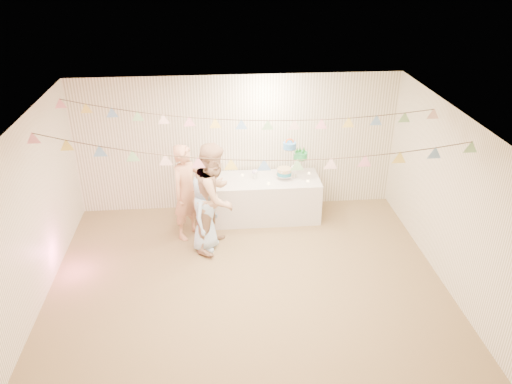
{
  "coord_description": "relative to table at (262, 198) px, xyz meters",
  "views": [
    {
      "loc": [
        -0.41,
        -6.19,
        4.76
      ],
      "look_at": [
        0.2,
        0.8,
        1.15
      ],
      "focal_mm": 35.0,
      "sensor_mm": 36.0,
      "label": 1
    }
  ],
  "objects": [
    {
      "name": "cake_stand",
      "position": [
        0.55,
        0.05,
        0.71
      ],
      "size": [
        0.64,
        0.37,
        0.71
      ],
      "primitive_type": null,
      "color": "silver",
      "rests_on": "table"
    },
    {
      "name": "tealight_2",
      "position": [
        0.1,
        -0.22,
        0.41
      ],
      "size": [
        0.04,
        0.04,
        0.03
      ],
      "primitive_type": "cylinder",
      "color": "#FFD88C",
      "rests_on": "table"
    },
    {
      "name": "right_wall",
      "position": [
        2.59,
        -2.0,
        0.9
      ],
      "size": [
        5.0,
        5.0,
        0.0
      ],
      "primitive_type": "plane",
      "color": "white",
      "rests_on": "ground"
    },
    {
      "name": "left_wall",
      "position": [
        -3.41,
        -2.0,
        0.9
      ],
      "size": [
        5.0,
        5.0,
        0.0
      ],
      "primitive_type": "plane",
      "color": "white",
      "rests_on": "ground"
    },
    {
      "name": "tealight_0",
      "position": [
        -0.8,
        -0.15,
        0.41
      ],
      "size": [
        0.04,
        0.04,
        0.03
      ],
      "primitive_type": "cylinder",
      "color": "#FFD88C",
      "rests_on": "table"
    },
    {
      "name": "floor",
      "position": [
        -0.41,
        -2.0,
        -0.4
      ],
      "size": [
        6.0,
        6.0,
        0.0
      ],
      "primitive_type": "plane",
      "color": "olive",
      "rests_on": "ground"
    },
    {
      "name": "person_child",
      "position": [
        -1.05,
        -0.95,
        0.28
      ],
      "size": [
        0.63,
        0.77,
        1.36
      ],
      "primitive_type": "imported",
      "rotation": [
        0.0,
        0.0,
        1.22
      ],
      "color": "#AFD1F8",
      "rests_on": "floor"
    },
    {
      "name": "cake_bottom",
      "position": [
        0.4,
        -0.01,
        0.44
      ],
      "size": [
        0.31,
        0.31,
        0.15
      ],
      "primitive_type": null,
      "color": "teal",
      "rests_on": "cake_stand"
    },
    {
      "name": "back_wall",
      "position": [
        -0.41,
        0.5,
        0.9
      ],
      "size": [
        6.0,
        6.0,
        0.0
      ],
      "primitive_type": "plane",
      "color": "white",
      "rests_on": "ground"
    },
    {
      "name": "cake_top_tier",
      "position": [
        0.49,
        0.02,
        0.98
      ],
      "size": [
        0.25,
        0.25,
        0.19
      ],
      "primitive_type": null,
      "color": "#3D7FC2",
      "rests_on": "cake_stand"
    },
    {
      "name": "tealight_5",
      "position": [
        0.9,
        0.15,
        0.41
      ],
      "size": [
        0.04,
        0.04,
        0.03
      ],
      "primitive_type": "cylinder",
      "color": "#FFD88C",
      "rests_on": "table"
    },
    {
      "name": "person_adult_a",
      "position": [
        -1.34,
        -0.54,
        0.46
      ],
      "size": [
        0.72,
        0.74,
        1.72
      ],
      "primitive_type": "imported",
      "rotation": [
        0.0,
        0.0,
        0.87
      ],
      "color": "tan",
      "rests_on": "floor"
    },
    {
      "name": "person_adult_b",
      "position": [
        -0.87,
        -0.91,
        0.54
      ],
      "size": [
        0.99,
        1.11,
        1.88
      ],
      "primitive_type": "imported",
      "rotation": [
        0.0,
        0.0,
        1.21
      ],
      "color": "tan",
      "rests_on": "floor"
    },
    {
      "name": "ceiling",
      "position": [
        -0.41,
        -2.0,
        2.2
      ],
      "size": [
        6.0,
        6.0,
        0.0
      ],
      "primitive_type": "plane",
      "color": "white",
      "rests_on": "ground"
    },
    {
      "name": "tealight_1",
      "position": [
        -0.35,
        0.18,
        0.41
      ],
      "size": [
        0.04,
        0.04,
        0.03
      ],
      "primitive_type": "cylinder",
      "color": "#FFD88C",
      "rests_on": "table"
    },
    {
      "name": "bunting_back",
      "position": [
        -0.41,
        -0.9,
        1.95
      ],
      "size": [
        5.6,
        1.1,
        0.4
      ],
      "primitive_type": null,
      "color": "pink",
      "rests_on": "ceiling"
    },
    {
      "name": "posy",
      "position": [
        -0.12,
        0.05,
        0.44
      ],
      "size": [
        0.15,
        0.15,
        0.17
      ],
      "primitive_type": null,
      "color": "white",
      "rests_on": "table"
    },
    {
      "name": "front_wall",
      "position": [
        -0.41,
        -4.5,
        0.9
      ],
      "size": [
        6.0,
        6.0,
        0.0
      ],
      "primitive_type": "plane",
      "color": "white",
      "rests_on": "ground"
    },
    {
      "name": "tealight_4",
      "position": [
        0.82,
        -0.18,
        0.41
      ],
      "size": [
        0.04,
        0.04,
        0.03
      ],
      "primitive_type": "cylinder",
      "color": "#FFD88C",
      "rests_on": "table"
    },
    {
      "name": "platter",
      "position": [
        -0.5,
        -0.05,
        0.36
      ],
      "size": [
        0.37,
        0.37,
        0.02
      ],
      "primitive_type": "cylinder",
      "color": "white",
      "rests_on": "table"
    },
    {
      "name": "cake_middle",
      "position": [
        0.73,
        0.14,
        0.71
      ],
      "size": [
        0.27,
        0.27,
        0.22
      ],
      "primitive_type": null,
      "color": "#20944B",
      "rests_on": "cake_stand"
    },
    {
      "name": "table",
      "position": [
        0.0,
        0.0,
        0.0
      ],
      "size": [
        2.11,
        0.84,
        0.79
      ],
      "primitive_type": "cube",
      "color": "silver",
      "rests_on": "floor"
    },
    {
      "name": "bunting_front",
      "position": [
        -0.41,
        -2.2,
        1.92
      ],
      "size": [
        5.6,
        0.9,
        0.36
      ],
      "primitive_type": null,
      "color": "#72A5E5",
      "rests_on": "ceiling"
    },
    {
      "name": "tealight_3",
      "position": [
        0.35,
        0.22,
        0.41
      ],
      "size": [
        0.04,
        0.04,
        0.03
      ],
      "primitive_type": "cylinder",
      "color": "#FFD88C",
      "rests_on": "table"
    }
  ]
}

